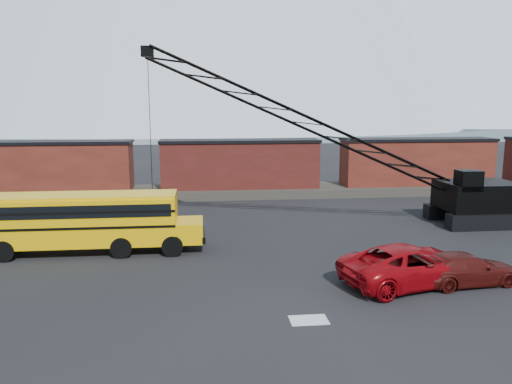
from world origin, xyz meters
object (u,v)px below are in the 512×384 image
school_bus (88,220)px  maroon_suv (466,269)px  crawler_crane (326,131)px  red_pickup (411,265)px

school_bus → maroon_suv: 18.80m
maroon_suv → crawler_crane: (-3.81, 10.39, 5.50)m
maroon_suv → school_bus: bearing=62.7°
school_bus → crawler_crane: crawler_crane is taller
school_bus → crawler_crane: size_ratio=0.48×
red_pickup → school_bus: bearing=52.0°
red_pickup → crawler_crane: size_ratio=0.26×
school_bus → crawler_crane: 14.89m
school_bus → red_pickup: bearing=-23.1°
school_bus → maroon_suv: size_ratio=2.41×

